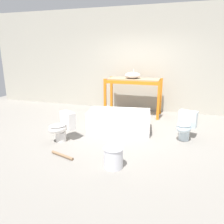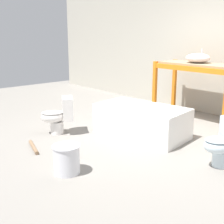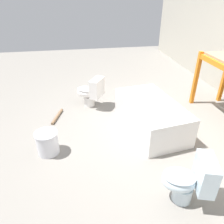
% 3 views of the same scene
% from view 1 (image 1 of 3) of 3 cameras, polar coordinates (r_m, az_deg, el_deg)
% --- Properties ---
extents(ground_plane, '(12.00, 12.00, 0.00)m').
position_cam_1_polar(ground_plane, '(5.39, 3.08, -4.78)').
color(ground_plane, gray).
extents(warehouse_wall_rear, '(10.80, 0.08, 3.20)m').
position_cam_1_polar(warehouse_wall_rear, '(7.12, 7.60, 13.26)').
color(warehouse_wall_rear, '#B2AD9E').
rests_on(warehouse_wall_rear, ground_plane).
extents(shelving_rack, '(1.64, 0.71, 1.10)m').
position_cam_1_polar(shelving_rack, '(6.56, 5.62, 6.97)').
color(shelving_rack, orange).
rests_on(shelving_rack, ground_plane).
extents(sink_basin, '(0.46, 0.44, 0.26)m').
position_cam_1_polar(sink_basin, '(6.55, 5.40, 9.52)').
color(sink_basin, silver).
rests_on(sink_basin, shelving_rack).
extents(bathtub_main, '(1.56, 0.99, 0.50)m').
position_cam_1_polar(bathtub_main, '(5.26, 1.86, -1.95)').
color(bathtub_main, white).
rests_on(bathtub_main, ground_plane).
extents(toilet_near, '(0.57, 0.63, 0.61)m').
position_cam_1_polar(toilet_near, '(4.80, -12.90, -3.71)').
color(toilet_near, white).
rests_on(toilet_near, ground_plane).
extents(toilet_far, '(0.49, 0.61, 0.61)m').
position_cam_1_polar(toilet_far, '(5.01, 18.63, -3.34)').
color(toilet_far, silver).
rests_on(toilet_far, ground_plane).
extents(bucket_white, '(0.34, 0.34, 0.35)m').
position_cam_1_polar(bucket_white, '(3.68, 0.36, -11.69)').
color(bucket_white, silver).
rests_on(bucket_white, ground_plane).
extents(loose_pipe, '(0.52, 0.21, 0.05)m').
position_cam_1_polar(loose_pipe, '(4.19, -12.85, -10.96)').
color(loose_pipe, '#8C6B4C').
rests_on(loose_pipe, ground_plane).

